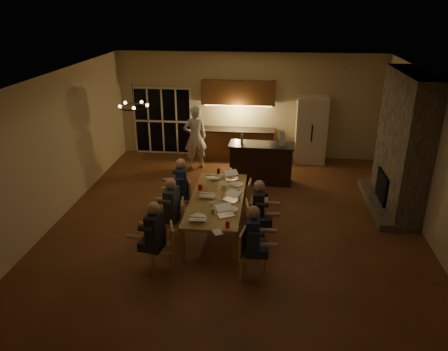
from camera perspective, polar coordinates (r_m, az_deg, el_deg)
floor at (r=9.84m, az=1.54°, el=-6.10°), size 9.00×9.00×0.00m
back_wall at (r=13.53m, az=3.23°, el=9.08°), size 8.00×0.04×3.20m
left_wall at (r=10.30m, az=-21.29°, el=3.34°), size 0.04×9.00×3.20m
right_wall at (r=9.76m, az=25.90°, el=1.58°), size 0.04×9.00×3.20m
ceiling at (r=8.78m, az=1.76°, el=12.72°), size 8.00×9.00×0.04m
french_doors at (r=14.01m, az=-8.00°, el=7.04°), size 1.86×0.08×2.10m
fireplace at (r=10.74m, az=22.34°, el=3.92°), size 0.58×2.50×3.20m
kitchenette at (r=13.33m, az=1.82°, el=7.14°), size 2.24×0.68×2.40m
refrigerator at (r=13.36m, az=11.29°, el=5.85°), size 0.90×0.68×2.00m
dining_table at (r=9.38m, az=-0.91°, el=-5.02°), size 1.10×2.76×0.75m
bar_island at (r=11.77m, az=4.87°, el=1.60°), size 1.76×0.76×1.08m
chair_left_near at (r=8.12m, az=-8.12°, el=-9.36°), size 0.55×0.55×0.89m
chair_left_mid at (r=9.01m, az=-6.61°, el=-5.90°), size 0.51×0.51×0.89m
chair_left_far at (r=9.96m, az=-5.72°, el=-3.00°), size 0.55×0.55×0.89m
chair_right_near at (r=7.88m, az=3.84°, el=-10.27°), size 0.51×0.51×0.89m
chair_right_mid at (r=8.91m, az=4.29°, el=-6.13°), size 0.50×0.50×0.89m
chair_right_far at (r=9.84m, az=4.48°, el=-3.26°), size 0.47×0.47×0.89m
person_left_near at (r=7.99m, az=-8.95°, el=-7.96°), size 0.69×0.69×1.38m
person_right_near at (r=7.78m, az=3.78°, el=-8.59°), size 0.62×0.62×1.38m
person_left_mid at (r=8.91m, az=-6.80°, el=-4.48°), size 0.66×0.66×1.38m
person_right_mid at (r=8.78m, az=4.51°, el=-4.81°), size 0.61×0.61×1.38m
person_left_far at (r=9.92m, az=-5.57°, el=-1.53°), size 0.70×0.70×1.38m
standing_person at (r=12.65m, az=-3.78°, el=4.99°), size 0.80×0.68×1.86m
chandelier at (r=8.53m, az=-11.71°, el=8.77°), size 0.56×0.56×0.03m
laptop_a at (r=8.32m, az=-3.44°, el=-5.05°), size 0.33×0.29×0.23m
laptop_b at (r=8.44m, az=0.24°, el=-4.57°), size 0.41×0.39×0.23m
laptop_c at (r=9.25m, az=-2.17°, el=-2.08°), size 0.33×0.29×0.23m
laptop_d at (r=9.07m, az=0.87°, el=-2.60°), size 0.42×0.41×0.23m
laptop_e at (r=10.16m, az=-1.35°, el=0.23°), size 0.33×0.29×0.23m
laptop_f at (r=10.11m, az=1.11°, el=0.10°), size 0.41×0.39×0.23m
mug_front at (r=8.80m, az=-1.61°, el=-3.88°), size 0.07×0.07×0.10m
mug_mid at (r=9.62m, az=-0.01°, el=-1.48°), size 0.07×0.07×0.10m
mug_back at (r=9.95m, az=-2.05°, el=-0.68°), size 0.07×0.07×0.10m
redcup_near at (r=8.06m, az=0.45°, el=-6.36°), size 0.08×0.08×0.12m
redcup_mid at (r=9.59m, az=-3.14°, el=-1.54°), size 0.09×0.09×0.12m
redcup_far at (r=10.49m, az=0.80°, el=0.63°), size 0.09×0.09×0.12m
can_silver at (r=8.55m, az=-1.49°, el=-4.63°), size 0.07×0.07×0.12m
can_cola at (r=10.47m, az=-0.73°, el=0.59°), size 0.07×0.07×0.12m
can_right at (r=9.37m, az=1.92°, el=-2.12°), size 0.07×0.07×0.12m
plate_near at (r=8.71m, az=1.06°, el=-4.46°), size 0.26×0.26×0.02m
plate_left at (r=8.46m, az=-3.37°, el=-5.35°), size 0.26×0.26×0.02m
plate_far at (r=9.85m, az=1.77°, el=-1.17°), size 0.28×0.28×0.02m
notepad at (r=7.91m, az=-0.87°, el=-7.41°), size 0.23×0.26×0.01m
bar_bottle at (r=11.63m, az=2.35°, el=4.85°), size 0.07×0.07×0.24m
bar_blender at (r=11.51m, az=7.60°, el=4.90°), size 0.13×0.13×0.40m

